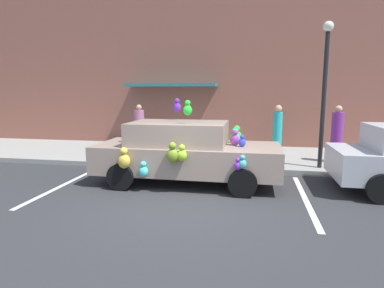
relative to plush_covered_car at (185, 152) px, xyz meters
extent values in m
plane|color=#2D2D30|center=(0.37, -1.79, -0.80)|extent=(60.00, 60.00, 0.00)
cube|color=gray|center=(0.37, 3.21, -0.73)|extent=(24.00, 4.00, 0.15)
cube|color=brown|center=(0.37, 5.36, 2.40)|extent=(24.00, 0.30, 6.40)
cube|color=#2D6C72|center=(-1.57, 4.81, 1.75)|extent=(3.60, 1.10, 0.12)
cube|color=silver|center=(2.81, -0.79, -0.80)|extent=(0.12, 3.60, 0.01)
cube|color=silver|center=(-2.94, -0.79, -0.80)|extent=(0.12, 3.60, 0.01)
cube|color=gray|center=(0.05, 0.01, -0.16)|extent=(4.57, 1.83, 0.68)
cube|color=gray|center=(-0.17, 0.01, 0.46)|extent=(2.38, 1.61, 0.56)
cylinder|color=black|center=(1.47, 0.92, -0.48)|extent=(0.64, 0.22, 0.64)
cylinder|color=black|center=(1.47, -0.91, -0.48)|extent=(0.64, 0.22, 0.64)
cylinder|color=black|center=(-1.36, 0.92, -0.48)|extent=(0.64, 0.22, 0.64)
cylinder|color=black|center=(-1.36, -0.91, -0.48)|extent=(0.64, 0.22, 0.64)
ellipsoid|color=green|center=(1.25, 0.52, 0.34)|extent=(0.26, 0.21, 0.31)
sphere|color=green|center=(1.25, 0.52, 0.55)|extent=(0.17, 0.17, 0.17)
ellipsoid|color=#49D6CF|center=(-0.77, -0.99, -0.31)|extent=(0.22, 0.18, 0.26)
sphere|color=#49D6CF|center=(-0.77, -0.99, -0.14)|extent=(0.14, 0.14, 0.14)
ellipsoid|color=#662CAE|center=(-0.33, 0.53, 1.08)|extent=(0.21, 0.17, 0.25)
sphere|color=#662CAE|center=(-0.33, 0.53, 1.26)|extent=(0.14, 0.14, 0.14)
ellipsoid|color=purple|center=(1.36, -0.97, -0.09)|extent=(0.16, 0.13, 0.19)
sphere|color=purple|center=(1.36, -0.97, 0.04)|extent=(0.10, 0.10, 0.10)
ellipsoid|color=#49B8B9|center=(1.46, -0.98, -0.04)|extent=(0.18, 0.14, 0.21)
sphere|color=#49B8B9|center=(1.46, -0.98, 0.10)|extent=(0.11, 0.11, 0.11)
ellipsoid|color=#7B2ADD|center=(0.85, -0.37, 0.34)|extent=(0.26, 0.21, 0.31)
sphere|color=#7B2ADD|center=(0.85, -0.37, 0.55)|extent=(0.17, 0.17, 0.17)
ellipsoid|color=blue|center=(1.25, 0.54, 0.30)|extent=(0.19, 0.16, 0.23)
sphere|color=blue|center=(1.25, 0.54, 0.46)|extent=(0.12, 0.12, 0.12)
ellipsoid|color=#1FE25F|center=(1.23, 0.15, 0.33)|extent=(0.25, 0.21, 0.30)
sphere|color=#1FE25F|center=(1.23, 0.15, 0.54)|extent=(0.16, 0.16, 0.16)
ellipsoid|color=olive|center=(-0.08, -1.02, 0.09)|extent=(0.27, 0.22, 0.32)
sphere|color=olive|center=(-0.08, -1.02, 0.31)|extent=(0.17, 0.17, 0.17)
ellipsoid|color=gold|center=(-1.22, -1.02, -0.08)|extent=(0.29, 0.23, 0.34)
sphere|color=gold|center=(-1.22, -1.02, 0.15)|extent=(0.18, 0.18, 0.18)
ellipsoid|color=blue|center=(1.41, -0.10, 0.29)|extent=(0.17, 0.14, 0.20)
sphere|color=blue|center=(1.41, -0.10, 0.43)|extent=(0.11, 0.11, 0.11)
ellipsoid|color=purple|center=(1.23, 0.09, 0.32)|extent=(0.23, 0.19, 0.27)
sphere|color=purple|center=(1.23, 0.09, 0.51)|extent=(0.15, 0.15, 0.15)
ellipsoid|color=#593CA2|center=(-1.59, 0.09, 0.34)|extent=(0.26, 0.21, 0.31)
sphere|color=#593CA2|center=(-1.59, 0.09, 0.55)|extent=(0.17, 0.17, 0.17)
ellipsoid|color=#ACE22E|center=(0.13, -1.00, 0.10)|extent=(0.22, 0.18, 0.26)
sphere|color=#ACE22E|center=(0.13, -1.00, 0.28)|extent=(0.14, 0.14, 0.14)
ellipsoid|color=green|center=(0.13, -0.35, 1.06)|extent=(0.21, 0.17, 0.25)
sphere|color=green|center=(0.13, -0.35, 1.23)|extent=(0.13, 0.13, 0.13)
cylinder|color=black|center=(4.31, 1.02, -0.48)|extent=(0.64, 0.22, 0.64)
cylinder|color=black|center=(4.31, -0.81, -0.48)|extent=(0.64, 0.22, 0.64)
ellipsoid|color=brown|center=(-0.08, 1.97, -0.43)|extent=(0.36, 0.30, 0.45)
sphere|color=brown|center=(-0.08, 1.97, -0.11)|extent=(0.25, 0.25, 0.25)
sphere|color=brown|center=(-0.17, 1.97, -0.02)|extent=(0.10, 0.10, 0.10)
sphere|color=brown|center=(0.01, 1.97, -0.02)|extent=(0.10, 0.10, 0.10)
cylinder|color=black|center=(3.56, 1.71, 1.21)|extent=(0.12, 0.12, 3.73)
sphere|color=#EAEACC|center=(3.56, 1.71, 3.22)|extent=(0.28, 0.28, 0.28)
cylinder|color=#7E2E92|center=(4.17, 2.56, 0.11)|extent=(0.34, 0.34, 1.53)
sphere|color=tan|center=(4.17, 2.56, 0.98)|extent=(0.21, 0.21, 0.21)
cylinder|color=#AE648C|center=(-2.49, 3.55, 0.09)|extent=(0.36, 0.36, 1.47)
sphere|color=tan|center=(-2.49, 3.55, 0.92)|extent=(0.20, 0.20, 0.20)
cylinder|color=#24AEB1|center=(2.54, 4.35, 0.05)|extent=(0.32, 0.32, 1.40)
sphere|color=tan|center=(2.54, 4.35, 0.88)|extent=(0.26, 0.26, 0.26)
camera|label=1|loc=(1.66, -7.89, 1.50)|focal=30.45mm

